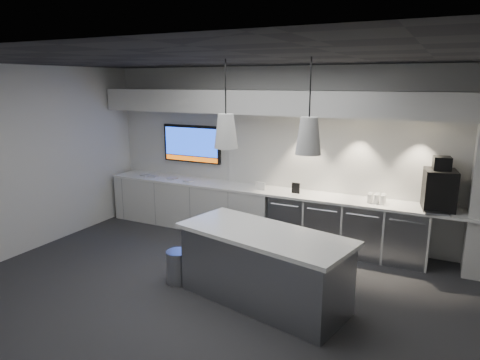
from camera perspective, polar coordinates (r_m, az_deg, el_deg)
The scene contains 26 objects.
floor at distance 5.89m, azimuth -3.18°, elevation -14.76°, with size 7.00×7.00×0.00m, color #292A2C.
ceiling at distance 5.22m, azimuth -3.61°, elevation 15.83°, with size 7.00×7.00×0.00m, color black.
wall_back at distance 7.59m, azimuth 5.99°, elevation 3.53°, with size 7.00×7.00×0.00m, color silver.
wall_front at distance 3.51m, azimuth -24.21°, elevation -8.92°, with size 7.00×7.00×0.00m, color silver.
wall_left at distance 7.68m, azimuth -26.74°, elevation 2.32°, with size 7.00×7.00×0.00m, color silver.
back_counter at distance 7.42m, azimuth 5.01°, elevation -1.57°, with size 6.80×0.65×0.04m, color white.
left_base_cabinets at distance 8.31m, azimuth -6.38°, elevation -3.22°, with size 3.30×0.63×0.86m, color silver.
fridge_unit_a at distance 7.46m, azimuth 6.73°, elevation -5.16°, with size 0.60×0.61×0.85m, color #92949A.
fridge_unit_b at distance 7.29m, azimuth 11.42°, elevation -5.78°, with size 0.60×0.61×0.85m, color #92949A.
fridge_unit_c at distance 7.17m, azimuth 16.31°, elevation -6.38°, with size 0.60×0.61×0.85m, color #92949A.
fridge_unit_d at distance 7.10m, azimuth 21.34°, elevation -6.95°, with size 0.60×0.61×0.85m, color #92949A.
backsplash at distance 7.24m, azimuth 14.90°, elevation 3.10°, with size 4.60×0.03×1.30m, color silver.
soffit at distance 7.21m, azimuth 5.32°, elevation 10.25°, with size 6.90×0.60×0.40m, color silver.
wall_tv at distance 8.37m, azimuth -6.44°, elevation 4.82°, with size 1.25×0.07×0.72m.
island at distance 5.49m, azimuth 3.17°, elevation -11.47°, with size 2.35×1.40×0.93m.
bin at distance 6.12m, azimuth -8.23°, elevation -11.37°, with size 0.33×0.33×0.46m, color #92949A.
coffee_machine at distance 6.89m, azimuth 25.05°, elevation -0.95°, with size 0.50×0.66×0.79m.
sign_black at distance 7.25m, azimuth 7.44°, elevation -1.07°, with size 0.14×0.02×0.18m, color black.
sign_white at distance 7.43m, azimuth 2.71°, elevation -0.79°, with size 0.18×0.02×0.14m, color white.
cup_cluster at distance 6.95m, azimuth 17.75°, elevation -2.36°, with size 0.27×0.17×0.15m, color white, non-canonical shape.
tray_a at distance 8.77m, azimuth -12.52°, elevation 0.66°, with size 0.16×0.16×0.03m, color #B0B0B0.
tray_b at distance 8.63m, azimuth -11.55°, elevation 0.51°, with size 0.16×0.16×0.03m, color #B0B0B0.
tray_c at distance 8.36m, azimuth -9.05°, elevation 0.21°, with size 0.16×0.16×0.03m, color #B0B0B0.
tray_d at distance 8.12m, azimuth -6.89°, elevation -0.10°, with size 0.16×0.16×0.03m, color #B0B0B0.
pendant_left at distance 5.25m, azimuth -1.89°, elevation 6.57°, with size 0.29×0.29×1.12m.
pendant_right at distance 4.85m, azimuth 9.14°, elevation 5.87°, with size 0.29×0.29×1.12m.
Camera 1 is at (2.58, -4.52, 2.74)m, focal length 32.00 mm.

